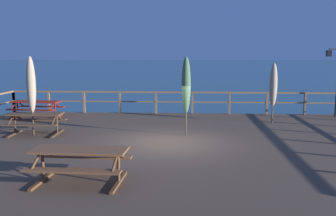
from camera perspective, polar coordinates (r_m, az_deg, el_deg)
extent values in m
plane|color=#2D5B6B|center=(12.34, -0.26, -8.57)|extent=(600.00, 600.00, 0.00)
cube|color=brown|center=(12.24, -0.26, -6.94)|extent=(16.45, 12.35, 0.72)
cube|color=brown|center=(17.92, 0.97, 2.46)|extent=(16.15, 0.09, 0.08)
cube|color=brown|center=(17.97, 0.96, 0.96)|extent=(16.15, 0.07, 0.06)
cube|color=brown|center=(20.02, -22.81, 0.90)|extent=(0.10, 0.10, 1.05)
cube|color=brown|center=(19.29, -18.02, 0.89)|extent=(0.10, 0.10, 1.05)
cube|color=brown|center=(18.71, -12.90, 0.88)|extent=(0.10, 0.10, 1.05)
cube|color=brown|center=(18.29, -7.49, 0.85)|extent=(0.10, 0.10, 1.05)
cube|color=brown|center=(18.04, -1.89, 0.81)|extent=(0.10, 0.10, 1.05)
cube|color=brown|center=(17.96, 3.82, 0.77)|extent=(0.10, 0.10, 1.05)
cube|color=brown|center=(18.07, 9.52, 0.72)|extent=(0.10, 0.10, 1.05)
cube|color=brown|center=(18.35, 15.10, 0.66)|extent=(0.10, 0.10, 1.05)
cube|color=brown|center=(18.79, 20.46, 0.60)|extent=(0.10, 0.10, 1.05)
cube|color=brown|center=(20.02, -22.81, 0.90)|extent=(0.10, 0.10, 1.05)
cube|color=brown|center=(8.44, -13.54, -6.37)|extent=(2.13, 0.83, 0.05)
cube|color=brown|center=(8.01, -14.77, -9.42)|extent=(2.11, 0.35, 0.04)
cube|color=brown|center=(9.03, -12.32, -7.34)|extent=(2.11, 0.35, 0.04)
cube|color=brown|center=(8.95, -18.75, -10.47)|extent=(0.13, 1.40, 0.06)
cylinder|color=brown|center=(8.85, -18.85, -8.38)|extent=(0.07, 0.07, 0.74)
cylinder|color=brown|center=(8.55, -19.69, -7.48)|extent=(0.08, 0.63, 0.37)
cylinder|color=brown|center=(9.04, -18.18, -6.56)|extent=(0.08, 0.63, 0.37)
cube|color=brown|center=(8.41, -7.65, -11.32)|extent=(0.13, 1.40, 0.06)
cylinder|color=brown|center=(8.30, -7.69, -9.10)|extent=(0.07, 0.07, 0.74)
cylinder|color=brown|center=(7.98, -8.18, -8.18)|extent=(0.08, 0.63, 0.37)
cylinder|color=brown|center=(8.50, -7.29, -7.14)|extent=(0.08, 0.63, 0.37)
cube|color=brown|center=(14.05, -19.89, -0.87)|extent=(1.92, 0.84, 0.05)
cube|color=brown|center=(13.59, -20.66, -2.49)|extent=(1.90, 0.36, 0.04)
cube|color=brown|center=(14.62, -19.06, -1.69)|extent=(1.90, 0.36, 0.04)
cube|color=#432F1F|center=(14.46, -22.59, -3.63)|extent=(0.14, 1.40, 0.06)
cylinder|color=#432F1F|center=(14.40, -22.67, -2.30)|extent=(0.07, 0.07, 0.74)
cylinder|color=#432F1F|center=(14.11, -23.17, -1.62)|extent=(0.08, 0.63, 0.37)
cylinder|color=#432F1F|center=(14.62, -22.28, -1.26)|extent=(0.08, 0.63, 0.37)
cube|color=#432F1F|center=(13.93, -16.80, -3.78)|extent=(0.14, 1.40, 0.06)
cylinder|color=#432F1F|center=(13.86, -16.86, -2.41)|extent=(0.07, 0.07, 0.74)
cylinder|color=#432F1F|center=(13.56, -17.26, -1.70)|extent=(0.08, 0.63, 0.37)
cylinder|color=#432F1F|center=(14.09, -16.55, -1.32)|extent=(0.08, 0.63, 0.37)
cube|color=maroon|center=(17.81, -19.82, 0.94)|extent=(2.24, 0.93, 0.05)
cube|color=maroon|center=(17.36, -20.63, -0.28)|extent=(2.20, 0.45, 0.04)
cube|color=maroon|center=(18.34, -18.97, 0.23)|extent=(2.20, 0.45, 0.04)
cube|color=maroon|center=(18.35, -22.25, -1.23)|extent=(0.19, 1.40, 0.06)
cylinder|color=maroon|center=(18.30, -22.30, -0.18)|extent=(0.07, 0.07, 0.74)
cylinder|color=maroon|center=(18.03, -22.78, 0.38)|extent=(0.10, 0.63, 0.37)
cylinder|color=maroon|center=(18.51, -21.91, 0.62)|extent=(0.10, 0.63, 0.37)
cube|color=maroon|center=(17.51, -17.06, -1.40)|extent=(0.19, 1.40, 0.06)
cylinder|color=maroon|center=(17.45, -17.11, -0.30)|extent=(0.07, 0.07, 0.74)
cylinder|color=maroon|center=(17.17, -17.53, 0.29)|extent=(0.10, 0.63, 0.37)
cylinder|color=maroon|center=(17.68, -16.76, 0.53)|extent=(0.10, 0.63, 0.37)
cylinder|color=#4C3828|center=(13.95, -20.38, 1.48)|extent=(0.06, 0.06, 2.66)
ellipsoid|color=tan|center=(13.91, -20.48, 3.40)|extent=(0.32, 0.32, 2.02)
cylinder|color=#71614F|center=(13.92, -20.44, 2.78)|extent=(0.21, 0.21, 0.05)
cone|color=#4C3828|center=(13.87, -20.67, 7.22)|extent=(0.10, 0.10, 0.14)
cylinder|color=#4C3828|center=(12.95, 2.82, 1.47)|extent=(0.06, 0.06, 2.64)
ellipsoid|color=#4C704C|center=(12.90, 2.83, 3.54)|extent=(0.32, 0.32, 2.01)
cylinder|color=#2D432D|center=(12.92, 2.83, 2.87)|extent=(0.21, 0.21, 0.05)
cone|color=#4C3828|center=(12.86, 2.86, 7.64)|extent=(0.10, 0.10, 0.14)
cylinder|color=#4C3828|center=(15.94, 15.98, 1.96)|extent=(0.06, 0.06, 2.39)
ellipsoid|color=tan|center=(15.90, 16.04, 3.47)|extent=(0.32, 0.32, 1.81)
cylinder|color=#685B4C|center=(15.91, 16.02, 2.98)|extent=(0.21, 0.21, 0.05)
cone|color=#4C3828|center=(15.86, 16.15, 6.50)|extent=(0.10, 0.10, 0.14)
cylinder|color=black|center=(18.38, 24.40, 8.35)|extent=(0.54, 0.22, 0.06)
cube|color=black|center=(18.21, 23.68, 7.77)|extent=(0.20, 0.20, 0.28)
sphere|color=#F4E08C|center=(18.21, 23.68, 7.77)|extent=(0.14, 0.14, 0.14)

